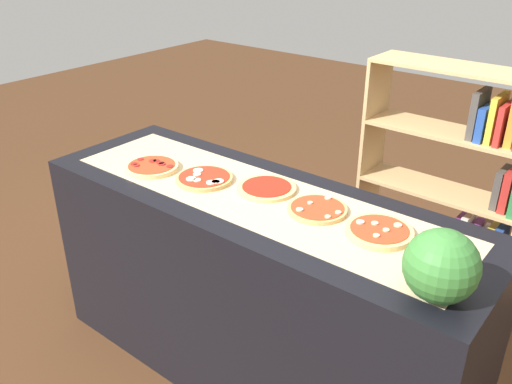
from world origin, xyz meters
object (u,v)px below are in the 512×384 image
object	(u,v)px
pizza_pepperoni_0	(152,167)
bookshelf	(463,201)
pizza_mushroom_3	(317,209)
pizza_mushroom_4	(379,231)
pizza_plain_2	(267,188)
watermelon	(441,266)
pizza_mozzarella_1	(204,178)

from	to	relation	value
pizza_pepperoni_0	bookshelf	bearing A→B (deg)	47.83
pizza_mushroom_3	pizza_mushroom_4	size ratio (longest dim) A/B	0.95
pizza_plain_2	watermelon	world-z (taller)	watermelon
pizza_mozzarella_1	pizza_mushroom_3	world-z (taller)	same
watermelon	pizza_mozzarella_1	bearing A→B (deg)	171.71
pizza_pepperoni_0	pizza_mushroom_4	world-z (taller)	pizza_mushroom_4
pizza_mushroom_4	pizza_pepperoni_0	bearing A→B (deg)	-173.44
pizza_mushroom_4	watermelon	distance (m)	0.40
pizza_mushroom_3	watermelon	xyz separation A→B (m)	(0.59, -0.24, 0.10)
pizza_mushroom_4	bookshelf	bearing A→B (deg)	91.14
pizza_mushroom_3	bookshelf	distance (m)	1.13
pizza_pepperoni_0	pizza_plain_2	xyz separation A→B (m)	(0.55, 0.16, -0.00)
pizza_plain_2	pizza_mushroom_4	bearing A→B (deg)	-3.64
pizza_pepperoni_0	watermelon	distance (m)	1.42
pizza_plain_2	pizza_pepperoni_0	bearing A→B (deg)	-163.65
bookshelf	pizza_mozzarella_1	bearing A→B (deg)	-125.43
pizza_mozzarella_1	pizza_mushroom_4	world-z (taller)	pizza_mushroom_4
pizza_pepperoni_0	pizza_mozzarella_1	world-z (taller)	pizza_pepperoni_0
pizza_pepperoni_0	bookshelf	world-z (taller)	bookshelf
pizza_mozzarella_1	pizza_plain_2	bearing A→B (deg)	19.84
pizza_plain_2	pizza_mushroom_3	bearing A→B (deg)	-5.61
bookshelf	pizza_plain_2	bearing A→B (deg)	-117.19
pizza_pepperoni_0	watermelon	world-z (taller)	watermelon
pizza_plain_2	bookshelf	xyz separation A→B (m)	(0.53, 1.03, -0.31)
pizza_pepperoni_0	pizza_mozzarella_1	size ratio (longest dim) A/B	0.97
pizza_mushroom_3	watermelon	bearing A→B (deg)	-22.08
pizza_mushroom_3	pizza_mushroom_4	bearing A→B (deg)	-1.65
watermelon	pizza_mushroom_3	bearing A→B (deg)	157.92
pizza_pepperoni_0	watermelon	size ratio (longest dim) A/B	1.07
pizza_plain_2	pizza_mushroom_4	world-z (taller)	pizza_mushroom_4
pizza_mozzarella_1	watermelon	distance (m)	1.15
bookshelf	watermelon	bearing A→B (deg)	-75.64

